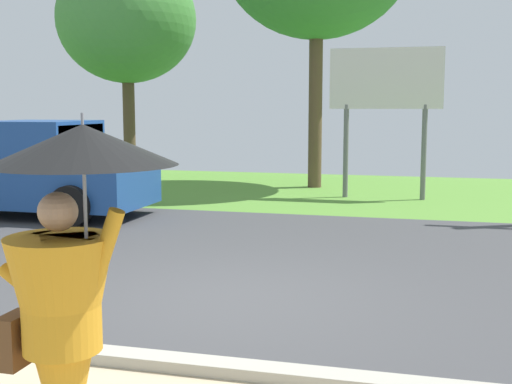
{
  "coord_description": "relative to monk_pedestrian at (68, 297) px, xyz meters",
  "views": [
    {
      "loc": [
        2.17,
        -6.92,
        2.17
      ],
      "look_at": [
        0.11,
        1.0,
        1.1
      ],
      "focal_mm": 46.41,
      "sensor_mm": 36.0,
      "label": 1
    }
  ],
  "objects": [
    {
      "name": "monk_pedestrian",
      "position": [
        0.0,
        0.0,
        0.0
      ],
      "size": [
        1.08,
        1.02,
        2.13
      ],
      "rotation": [
        0.0,
        0.0,
        -0.2
      ],
      "color": "orange",
      "rests_on": "ground_plane"
    },
    {
      "name": "ground_plane",
      "position": [
        -0.26,
        6.67,
        -1.16
      ],
      "size": [
        40.0,
        22.0,
        0.2
      ],
      "color": "#424244"
    },
    {
      "name": "pickup_truck",
      "position": [
        -5.93,
        8.34,
        -0.24
      ],
      "size": [
        5.2,
        2.28,
        1.88
      ],
      "rotation": [
        0.0,
        0.0,
        0.08
      ],
      "color": "#1E478C",
      "rests_on": "ground_plane"
    },
    {
      "name": "roadside_billboard",
      "position": [
        0.92,
        12.55,
        1.44
      ],
      "size": [
        2.6,
        0.12,
        3.5
      ],
      "color": "slate",
      "rests_on": "ground_plane"
    },
    {
      "name": "tree_center_back",
      "position": [
        -6.87,
        15.27,
        3.58
      ],
      "size": [
        4.11,
        4.11,
        6.59
      ],
      "color": "brown",
      "rests_on": "ground_plane"
    }
  ]
}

